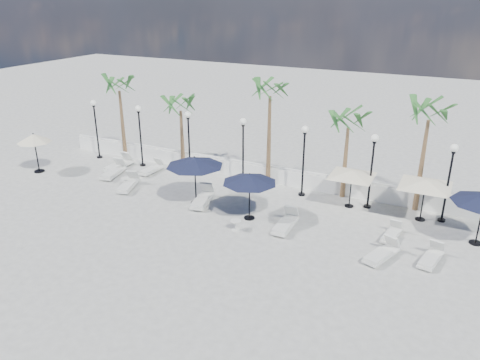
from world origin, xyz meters
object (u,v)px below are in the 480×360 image
at_px(lounger_8, 431,257).
at_px(parasol_navy_mid, 250,179).
at_px(lounger_6, 391,234).
at_px(lounger_5, 285,223).
at_px(parasol_navy_left, 195,162).
at_px(lounger_3, 128,184).
at_px(parasol_cream_sq_a, 426,180).
at_px(parasol_cream_sq_b, 352,170).
at_px(lounger_2, 152,169).
at_px(parasol_cream_small, 34,139).
at_px(lounger_1, 119,165).
at_px(lounger_0, 114,171).
at_px(lounger_4, 202,199).
at_px(lounger_7, 382,253).

bearing_deg(lounger_8, parasol_navy_mid, -171.14).
bearing_deg(parasol_navy_mid, lounger_6, 8.70).
bearing_deg(lounger_6, lounger_8, -30.65).
xyz_separation_m(lounger_5, parasol_navy_left, (-5.13, 0.57, 2.01)).
relative_size(lounger_3, parasol_navy_left, 0.72).
relative_size(parasol_navy_left, parasol_cream_sq_a, 0.64).
bearing_deg(lounger_5, lounger_8, -3.25).
distance_m(parasol_cream_sq_a, parasol_cream_sq_b, 3.43).
bearing_deg(lounger_5, lounger_2, 160.05).
bearing_deg(lounger_5, parasol_cream_small, 177.04).
bearing_deg(lounger_5, parasol_navy_left, 171.93).
bearing_deg(parasol_navy_left, lounger_8, -3.66).
bearing_deg(lounger_5, parasol_cream_sq_b, 59.01).
bearing_deg(parasol_cream_sq_a, lounger_2, -178.37).
xyz_separation_m(lounger_1, lounger_8, (18.38, -3.05, -0.04)).
bearing_deg(parasol_cream_sq_a, lounger_0, -173.73).
height_order(lounger_2, parasol_cream_sq_a, parasol_cream_sq_a).
height_order(lounger_5, parasol_navy_left, parasol_navy_left).
xyz_separation_m(lounger_1, parasol_navy_left, (6.95, -2.31, 2.00)).
xyz_separation_m(lounger_4, parasol_navy_left, (-0.31, -0.12, 2.00)).
bearing_deg(parasol_cream_small, lounger_5, -1.21).
xyz_separation_m(lounger_3, lounger_8, (15.83, -0.76, -0.03)).
height_order(lounger_2, lounger_6, lounger_2).
xyz_separation_m(parasol_navy_mid, parasol_cream_sq_b, (3.99, 3.47, -0.10)).
height_order(lounger_2, lounger_5, lounger_5).
xyz_separation_m(lounger_1, lounger_2, (2.22, 0.36, -0.04)).
relative_size(lounger_2, lounger_7, 0.90).
distance_m(lounger_6, parasol_navy_mid, 6.81).
bearing_deg(parasol_navy_left, lounger_7, -7.79).
distance_m(lounger_6, parasol_cream_small, 20.73).
bearing_deg(parasol_cream_sq_a, lounger_6, -110.78).
relative_size(lounger_0, lounger_7, 1.09).
height_order(parasol_cream_sq_b, parasol_cream_small, parasol_cream_small).
bearing_deg(lounger_5, lounger_6, 13.04).
xyz_separation_m(lounger_5, lounger_8, (6.31, -0.16, -0.04)).
height_order(lounger_1, lounger_8, lounger_1).
bearing_deg(lounger_7, lounger_5, -169.17).
distance_m(lounger_2, lounger_6, 14.54).
bearing_deg(lounger_8, parasol_cream_sq_a, 113.60).
distance_m(lounger_5, parasol_cream_sq_a, 6.84).
xyz_separation_m(lounger_0, parasol_navy_left, (6.43, -1.23, 2.00)).
xyz_separation_m(lounger_1, parasol_cream_small, (-4.01, -2.54, 1.82)).
bearing_deg(lounger_6, lounger_7, -85.11).
height_order(lounger_0, lounger_5, lounger_0).
distance_m(lounger_6, lounger_7, 1.95).
bearing_deg(lounger_8, lounger_1, -177.96).
bearing_deg(lounger_0, lounger_3, -42.18).
relative_size(lounger_6, parasol_cream_sq_b, 0.40).
height_order(lounger_4, lounger_6, lounger_4).
bearing_deg(parasol_navy_mid, lounger_8, -2.59).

